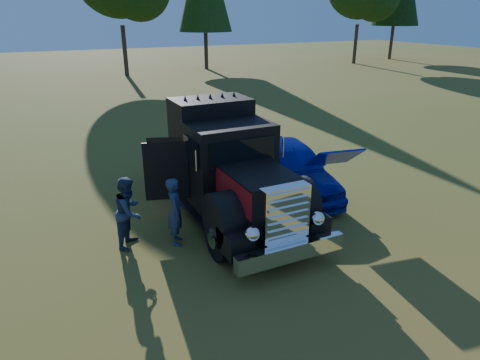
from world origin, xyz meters
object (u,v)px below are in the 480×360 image
at_px(hotrod_coupe, 290,167).
at_px(diamond_t_truck, 224,169).
at_px(spectator_near, 176,211).
at_px(spectator_far, 129,212).

bearing_deg(hotrod_coupe, diamond_t_truck, -167.58).
relative_size(diamond_t_truck, hotrod_coupe, 1.47).
height_order(hotrod_coupe, spectator_near, hotrod_coupe).
bearing_deg(spectator_near, diamond_t_truck, -42.09).
height_order(spectator_near, spectator_far, spectator_far).
xyz_separation_m(diamond_t_truck, spectator_far, (-2.67, -0.58, -0.43)).
bearing_deg(spectator_far, spectator_near, -76.86).
relative_size(hotrod_coupe, spectator_far, 2.87).
height_order(diamond_t_truck, hotrod_coupe, diamond_t_truck).
bearing_deg(hotrod_coupe, spectator_far, -167.67).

